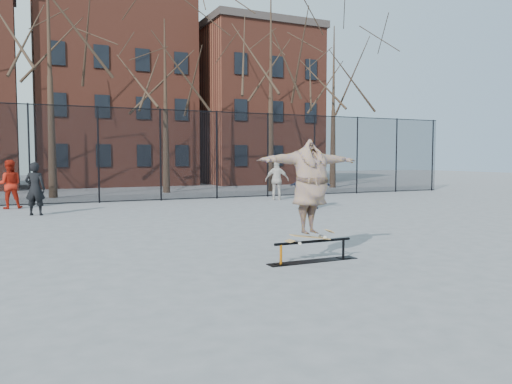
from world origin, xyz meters
name	(u,v)px	position (x,y,z in m)	size (l,w,h in m)	color
ground	(268,257)	(0.00, 0.00, 0.00)	(100.00, 100.00, 0.00)	slate
skate_rail	(313,253)	(0.54, -0.74, 0.15)	(1.78, 0.27, 0.39)	black
skateboard	(310,238)	(0.48, -0.74, 0.44)	(0.82, 0.20, 0.10)	#A27241
skater	(310,188)	(0.48, -0.74, 1.34)	(2.09, 0.57, 1.70)	#643E9C
bystander_black	(35,189)	(-3.89, 9.28, 0.87)	(0.64, 0.42, 1.74)	black
bystander_red	(9,184)	(-4.71, 12.00, 0.90)	(0.87, 0.68, 1.80)	#A01B0E
bystander_white	(277,180)	(5.97, 11.20, 0.89)	(1.04, 0.43, 1.77)	beige
bystander_navy	(310,187)	(5.36, 7.33, 0.80)	(1.49, 0.47, 1.61)	#1A2034
fence	(132,153)	(-0.01, 13.00, 2.05)	(34.03, 0.07, 4.00)	black
tree_row	(109,46)	(-0.25, 17.15, 7.36)	(33.66, 7.46, 10.67)	black
rowhouses	(104,94)	(0.72, 26.00, 6.06)	(29.00, 7.00, 13.00)	brown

